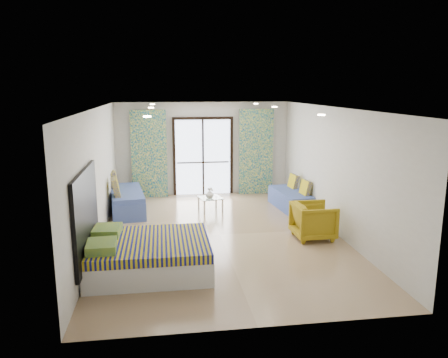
{
  "coord_description": "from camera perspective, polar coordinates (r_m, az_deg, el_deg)",
  "views": [
    {
      "loc": [
        -1.19,
        -8.87,
        3.11
      ],
      "look_at": [
        0.13,
        0.35,
        1.15
      ],
      "focal_mm": 35.0,
      "sensor_mm": 36.0,
      "label": 1
    }
  ],
  "objects": [
    {
      "name": "balcony_rail",
      "position": [
        12.83,
        -2.75,
        2.19
      ],
      "size": [
        1.52,
        0.03,
        0.04
      ],
      "primitive_type": "cube",
      "color": "#595451",
      "rests_on": "balcony_door"
    },
    {
      "name": "wall_left",
      "position": [
        9.13,
        -16.27,
        0.3
      ],
      "size": [
        0.01,
        7.5,
        2.7
      ],
      "primitive_type": null,
      "color": "silver",
      "rests_on": "ground"
    },
    {
      "name": "vase",
      "position": [
        11.04,
        -1.89,
        -1.96
      ],
      "size": [
        0.23,
        0.24,
        0.21
      ],
      "primitive_type": "imported",
      "rotation": [
        0.0,
        0.0,
        0.11
      ],
      "color": "white",
      "rests_on": "coffee_table"
    },
    {
      "name": "switch_plate",
      "position": [
        8.75,
        -16.36,
        -2.21
      ],
      "size": [
        0.02,
        0.1,
        0.1
      ],
      "primitive_type": "cube",
      "color": "silver",
      "rests_on": "wall_left"
    },
    {
      "name": "armchair",
      "position": [
        9.34,
        11.62,
        -5.15
      ],
      "size": [
        0.77,
        0.82,
        0.83
      ],
      "primitive_type": "imported",
      "rotation": [
        0.0,
        0.0,
        1.6
      ],
      "color": "#A28515",
      "rests_on": "floor"
    },
    {
      "name": "floor",
      "position": [
        9.47,
        -0.51,
        -7.28
      ],
      "size": [
        5.0,
        7.5,
        0.01
      ],
      "primitive_type": null,
      "color": "#947758",
      "rests_on": "ground"
    },
    {
      "name": "headboard",
      "position": [
        7.56,
        -17.58,
        -4.5
      ],
      "size": [
        0.06,
        2.1,
        1.5
      ],
      "primitive_type": "cube",
      "color": "black",
      "rests_on": "floor"
    },
    {
      "name": "downlight_d",
      "position": [
        10.21,
        6.61,
        9.34
      ],
      "size": [
        0.12,
        0.12,
        0.02
      ],
      "primitive_type": "cylinder",
      "color": "#FFE0B2",
      "rests_on": "ceiling"
    },
    {
      "name": "daybed_right",
      "position": [
        11.53,
        8.75,
        -2.58
      ],
      "size": [
        0.81,
        1.73,
        0.83
      ],
      "rotation": [
        0.0,
        0.0,
        0.1
      ],
      "color": "#405499",
      "rests_on": "floor"
    },
    {
      "name": "curtain_right",
      "position": [
        12.87,
        4.2,
        3.55
      ],
      "size": [
        1.0,
        0.1,
        2.5
      ],
      "primitive_type": "cube",
      "color": "silver",
      "rests_on": "floor"
    },
    {
      "name": "wall_back",
      "position": [
        12.79,
        -2.78,
        3.97
      ],
      "size": [
        5.0,
        0.01,
        2.7
      ],
      "primitive_type": null,
      "color": "silver",
      "rests_on": "ground"
    },
    {
      "name": "downlight_e",
      "position": [
        11.87,
        -9.33,
        9.61
      ],
      "size": [
        0.12,
        0.12,
        0.02
      ],
      "primitive_type": "cylinder",
      "color": "#FFE0B2",
      "rests_on": "ceiling"
    },
    {
      "name": "downlight_b",
      "position": [
        7.35,
        12.6,
        8.18
      ],
      "size": [
        0.12,
        0.12,
        0.02
      ],
      "primitive_type": "cylinder",
      "color": "#FFE0B2",
      "rests_on": "ceiling"
    },
    {
      "name": "downlight_c",
      "position": [
        9.88,
        -9.52,
        9.18
      ],
      "size": [
        0.12,
        0.12,
        0.02
      ],
      "primitive_type": "cylinder",
      "color": "#FFE0B2",
      "rests_on": "ceiling"
    },
    {
      "name": "wall_front",
      "position": [
        5.54,
        4.7,
        -6.68
      ],
      "size": [
        5.0,
        0.01,
        2.7
      ],
      "primitive_type": null,
      "color": "silver",
      "rests_on": "ground"
    },
    {
      "name": "daybed_left",
      "position": [
        11.35,
        -12.63,
        -2.71
      ],
      "size": [
        1.02,
        2.07,
        0.98
      ],
      "rotation": [
        0.0,
        0.0,
        0.13
      ],
      "color": "#405499",
      "rests_on": "floor"
    },
    {
      "name": "wall_right",
      "position": [
        9.76,
        14.18,
        1.14
      ],
      "size": [
        0.01,
        7.5,
        2.7
      ],
      "primitive_type": null,
      "color": "silver",
      "rests_on": "ground"
    },
    {
      "name": "downlight_a",
      "position": [
        6.88,
        -10.01,
        8.05
      ],
      "size": [
        0.12,
        0.12,
        0.02
      ],
      "primitive_type": "cylinder",
      "color": "#FFE0B2",
      "rests_on": "ceiling"
    },
    {
      "name": "coffee_table",
      "position": [
        11.13,
        -1.79,
        -2.61
      ],
      "size": [
        0.66,
        0.66,
        0.63
      ],
      "rotation": [
        0.0,
        0.0,
        0.22
      ],
      "color": "silver",
      "rests_on": "floor"
    },
    {
      "name": "ceiling",
      "position": [
        8.95,
        -0.54,
        9.27
      ],
      "size": [
        5.0,
        7.5,
        0.01
      ],
      "primitive_type": null,
      "color": "silver",
      "rests_on": "ground"
    },
    {
      "name": "downlight_f",
      "position": [
        12.15,
        4.18,
        9.79
      ],
      "size": [
        0.12,
        0.12,
        0.02
      ],
      "primitive_type": "cylinder",
      "color": "#FFE0B2",
      "rests_on": "ceiling"
    },
    {
      "name": "curtain_left",
      "position": [
        12.58,
        -9.75,
        3.22
      ],
      "size": [
        1.0,
        0.1,
        2.5
      ],
      "primitive_type": "cube",
      "color": "silver",
      "rests_on": "floor"
    },
    {
      "name": "bed",
      "position": [
        7.7,
        -9.89,
        -9.74
      ],
      "size": [
        2.05,
        1.67,
        0.71
      ],
      "color": "silver",
      "rests_on": "floor"
    },
    {
      "name": "balcony_door",
      "position": [
        12.78,
        -2.76,
        3.54
      ],
      "size": [
        1.76,
        0.08,
        2.28
      ],
      "color": "black",
      "rests_on": "floor"
    }
  ]
}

